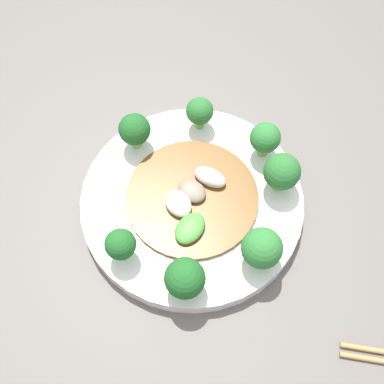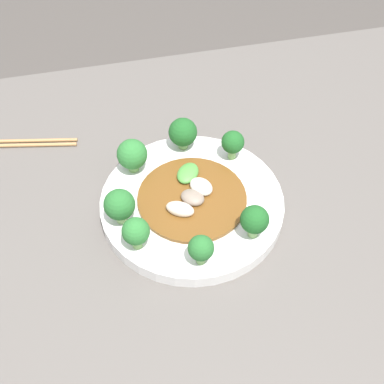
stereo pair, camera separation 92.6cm
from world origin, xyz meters
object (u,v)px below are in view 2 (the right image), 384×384
object	(u,v)px
chopsticks	(13,143)
broccoli_west	(119,205)
broccoli_north	(183,133)
broccoli_northeast	(233,143)
broccoli_south	(201,249)
broccoli_southeast	(255,220)
broccoli_northwest	(132,155)
broccoli_southwest	(136,232)
stirfry_center	(191,196)
plate	(192,204)

from	to	relation	value
chopsticks	broccoli_west	bearing A→B (deg)	-54.40
broccoli_north	broccoli_northeast	world-z (taller)	broccoli_north
broccoli_north	broccoli_south	world-z (taller)	broccoli_north
broccoli_southeast	chopsticks	distance (m)	0.50
broccoli_southeast	broccoli_northwest	size ratio (longest dim) A/B	0.96
broccoli_southwest	stirfry_center	size ratio (longest dim) A/B	0.33
broccoli_north	broccoli_southeast	size ratio (longest dim) A/B	1.01
plate	broccoli_northeast	size ratio (longest dim) A/B	5.33
broccoli_north	broccoli_south	size ratio (longest dim) A/B	1.11
broccoli_north	chopsticks	bearing A→B (deg)	161.79
broccoli_north	broccoli_southeast	xyz separation A→B (m)	(0.07, -0.22, 0.00)
broccoli_south	stirfry_center	bearing A→B (deg)	83.48
broccoli_southeast	broccoli_northeast	xyz separation A→B (m)	(0.01, 0.18, -0.00)
plate	broccoli_southeast	size ratio (longest dim) A/B	5.04
broccoli_west	broccoli_southwest	xyz separation A→B (m)	(0.02, -0.06, -0.00)
broccoli_northeast	broccoli_south	distance (m)	0.23
broccoli_west	stirfry_center	world-z (taller)	broccoli_west
broccoli_northeast	stirfry_center	bearing A→B (deg)	-139.72
broccoli_southwest	broccoli_northeast	world-z (taller)	broccoli_southwest
broccoli_northwest	stirfry_center	xyz separation A→B (m)	(0.09, -0.09, -0.03)
broccoli_west	broccoli_southeast	world-z (taller)	broccoli_west
stirfry_center	chopsticks	distance (m)	0.38
broccoli_northeast	broccoli_west	bearing A→B (deg)	-155.37
broccoli_south	plate	bearing A→B (deg)	83.24
broccoli_southwest	chopsticks	bearing A→B (deg)	122.58
broccoli_southeast	broccoli_south	world-z (taller)	broccoli_southeast
plate	broccoli_west	world-z (taller)	broccoli_west
broccoli_south	chopsticks	bearing A→B (deg)	128.73
broccoli_northeast	stirfry_center	xyz separation A→B (m)	(-0.09, -0.08, -0.03)
broccoli_southwest	chopsticks	xyz separation A→B (m)	(-0.20, 0.31, -0.06)
broccoli_northwest	stirfry_center	distance (m)	0.13
broccoli_north	stirfry_center	xyz separation A→B (m)	(-0.01, -0.13, -0.03)
plate	chopsticks	size ratio (longest dim) A/B	1.29
broccoli_west	broccoli_north	bearing A→B (deg)	47.13
broccoli_southwest	chopsticks	world-z (taller)	broccoli_southwest
plate	broccoli_northeast	xyz separation A→B (m)	(0.09, 0.08, 0.05)
broccoli_south	stirfry_center	distance (m)	0.13
broccoli_southwest	stirfry_center	bearing A→B (deg)	36.11
broccoli_southwest	stirfry_center	world-z (taller)	broccoli_southwest
broccoli_north	broccoli_northwest	size ratio (longest dim) A/B	0.97
broccoli_south	stirfry_center	xyz separation A→B (m)	(0.01, 0.13, -0.03)
plate	stirfry_center	bearing A→B (deg)	93.06
broccoli_southeast	stirfry_center	size ratio (longest dim) A/B	0.33
broccoli_west	broccoli_northwest	bearing A→B (deg)	71.28
broccoli_west	stirfry_center	bearing A→B (deg)	9.22
broccoli_southwest	broccoli_northeast	size ratio (longest dim) A/B	1.03
broccoli_northwest	stirfry_center	bearing A→B (deg)	-46.32
chopsticks	broccoli_southeast	bearing A→B (deg)	-40.56
broccoli_southwest	broccoli_south	distance (m)	0.10
broccoli_southwest	broccoli_south	xyz separation A→B (m)	(0.09, -0.05, -0.00)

